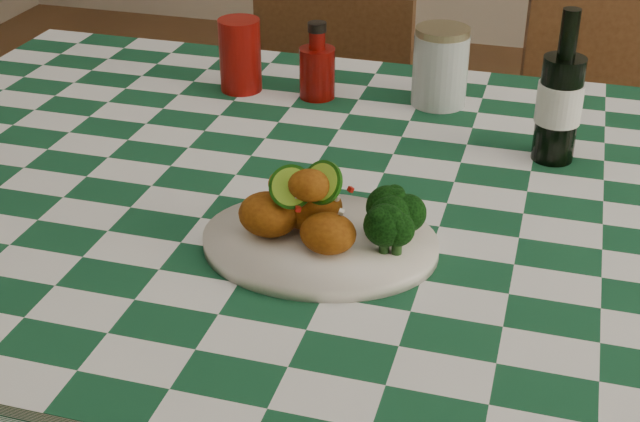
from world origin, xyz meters
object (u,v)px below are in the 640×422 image
(red_tumbler, at_px, (240,55))
(ketchup_bottle, at_px, (317,60))
(fried_chicken_pile, at_px, (312,204))
(mason_jar, at_px, (440,66))
(plate, at_px, (320,243))
(dining_table, at_px, (367,408))
(wooden_chair_left, at_px, (311,186))
(wooden_chair_right, at_px, (636,171))
(beer_bottle, at_px, (562,87))

(red_tumbler, bearing_deg, ketchup_bottle, 1.93)
(fried_chicken_pile, bearing_deg, mason_jar, 81.74)
(ketchup_bottle, bearing_deg, fried_chicken_pile, -74.52)
(plate, distance_m, ketchup_bottle, 0.50)
(red_tumbler, height_order, ketchup_bottle, ketchup_bottle)
(dining_table, bearing_deg, mason_jar, 84.72)
(red_tumbler, distance_m, ketchup_bottle, 0.14)
(plate, bearing_deg, dining_table, 79.05)
(dining_table, relative_size, wooden_chair_left, 2.02)
(wooden_chair_right, bearing_deg, beer_bottle, -117.97)
(dining_table, bearing_deg, wooden_chair_left, 113.63)
(ketchup_bottle, xyz_separation_m, wooden_chair_right, (0.58, 0.43, -0.34))
(fried_chicken_pile, distance_m, ketchup_bottle, 0.50)
(plate, bearing_deg, ketchup_bottle, 106.63)
(fried_chicken_pile, relative_size, red_tumbler, 1.13)
(plate, xyz_separation_m, red_tumbler, (-0.28, 0.48, 0.05))
(ketchup_bottle, distance_m, wooden_chair_left, 0.58)
(fried_chicken_pile, relative_size, mason_jar, 1.07)
(dining_table, xyz_separation_m, ketchup_bottle, (-0.17, 0.32, 0.46))
(wooden_chair_left, bearing_deg, red_tumbler, -91.37)
(red_tumbler, bearing_deg, plate, -59.38)
(red_tumbler, distance_m, mason_jar, 0.35)
(beer_bottle, distance_m, wooden_chair_right, 0.71)
(fried_chicken_pile, bearing_deg, wooden_chair_left, 106.84)
(plate, height_order, wooden_chair_left, wooden_chair_left)
(dining_table, relative_size, red_tumbler, 13.08)
(fried_chicken_pile, xyz_separation_m, mason_jar, (0.07, 0.51, 0.00))
(red_tumbler, bearing_deg, beer_bottle, -13.60)
(ketchup_bottle, bearing_deg, beer_bottle, -18.56)
(dining_table, distance_m, ketchup_bottle, 0.58)
(fried_chicken_pile, xyz_separation_m, red_tumbler, (-0.27, 0.48, -0.00))
(red_tumbler, xyz_separation_m, wooden_chair_left, (0.02, 0.36, -0.44))
(red_tumbler, distance_m, wooden_chair_right, 0.91)
(fried_chicken_pile, height_order, ketchup_bottle, ketchup_bottle)
(plate, xyz_separation_m, fried_chicken_pile, (-0.01, 0.00, 0.05))
(red_tumbler, relative_size, mason_jar, 0.95)
(wooden_chair_right, bearing_deg, plate, -126.33)
(plate, xyz_separation_m, mason_jar, (0.06, 0.51, 0.06))
(red_tumbler, height_order, mason_jar, mason_jar)
(mason_jar, relative_size, beer_bottle, 0.58)
(plate, relative_size, red_tumbler, 2.32)
(fried_chicken_pile, bearing_deg, ketchup_bottle, 105.48)
(plate, relative_size, wooden_chair_right, 0.29)
(plate, xyz_separation_m, wooden_chair_right, (0.44, 0.91, -0.28))
(ketchup_bottle, distance_m, wooden_chair_right, 0.80)
(plate, height_order, red_tumbler, red_tumbler)
(ketchup_bottle, height_order, beer_bottle, beer_bottle)
(fried_chicken_pile, relative_size, wooden_chair_right, 0.14)
(red_tumbler, distance_m, beer_bottle, 0.56)
(ketchup_bottle, height_order, wooden_chair_left, ketchup_bottle)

